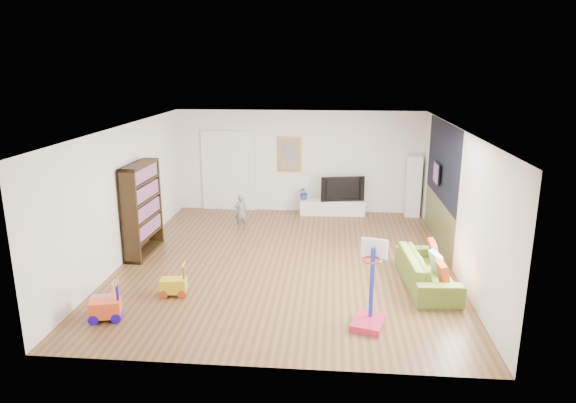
# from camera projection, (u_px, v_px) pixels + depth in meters

# --- Properties ---
(floor) EXTENTS (6.50, 7.50, 0.00)m
(floor) POSITION_uv_depth(u_px,v_px,m) (286.00, 261.00, 10.37)
(floor) COLOR brown
(floor) RESTS_ON ground
(ceiling) EXTENTS (6.50, 7.50, 0.00)m
(ceiling) POSITION_uv_depth(u_px,v_px,m) (286.00, 128.00, 9.66)
(ceiling) COLOR white
(ceiling) RESTS_ON ground
(wall_back) EXTENTS (6.50, 0.00, 2.70)m
(wall_back) POSITION_uv_depth(u_px,v_px,m) (299.00, 162.00, 13.62)
(wall_back) COLOR silver
(wall_back) RESTS_ON ground
(wall_front) EXTENTS (6.50, 0.00, 2.70)m
(wall_front) POSITION_uv_depth(u_px,v_px,m) (259.00, 272.00, 6.41)
(wall_front) COLOR silver
(wall_front) RESTS_ON ground
(wall_left) EXTENTS (0.00, 7.50, 2.70)m
(wall_left) POSITION_uv_depth(u_px,v_px,m) (125.00, 193.00, 10.29)
(wall_left) COLOR silver
(wall_left) RESTS_ON ground
(wall_right) EXTENTS (0.00, 7.50, 2.70)m
(wall_right) POSITION_uv_depth(u_px,v_px,m) (456.00, 201.00, 9.74)
(wall_right) COLOR silver
(wall_right) RESTS_ON ground
(navy_accent) EXTENTS (0.01, 3.20, 1.70)m
(navy_accent) POSITION_uv_depth(u_px,v_px,m) (443.00, 161.00, 10.96)
(navy_accent) COLOR black
(navy_accent) RESTS_ON wall_right
(olive_wainscot) EXTENTS (0.01, 3.20, 1.00)m
(olive_wainscot) POSITION_uv_depth(u_px,v_px,m) (438.00, 222.00, 11.31)
(olive_wainscot) COLOR brown
(olive_wainscot) RESTS_ON wall_right
(doorway) EXTENTS (1.45, 0.06, 2.10)m
(doorway) POSITION_uv_depth(u_px,v_px,m) (229.00, 172.00, 13.82)
(doorway) COLOR white
(doorway) RESTS_ON ground
(painting_back) EXTENTS (0.62, 0.06, 0.92)m
(painting_back) POSITION_uv_depth(u_px,v_px,m) (290.00, 154.00, 13.55)
(painting_back) COLOR gold
(painting_back) RESTS_ON wall_back
(artwork_right) EXTENTS (0.04, 0.56, 0.46)m
(artwork_right) POSITION_uv_depth(u_px,v_px,m) (437.00, 173.00, 11.23)
(artwork_right) COLOR #7F3F8C
(artwork_right) RESTS_ON wall_right
(media_console) EXTENTS (1.71, 0.49, 0.40)m
(media_console) POSITION_uv_depth(u_px,v_px,m) (332.00, 207.00, 13.56)
(media_console) COLOR silver
(media_console) RESTS_ON ground
(tall_cabinet) EXTENTS (0.38, 0.38, 1.59)m
(tall_cabinet) POSITION_uv_depth(u_px,v_px,m) (413.00, 186.00, 13.28)
(tall_cabinet) COLOR white
(tall_cabinet) RESTS_ON ground
(bookshelf) EXTENTS (0.38, 1.32, 1.92)m
(bookshelf) POSITION_uv_depth(u_px,v_px,m) (142.00, 209.00, 10.58)
(bookshelf) COLOR black
(bookshelf) RESTS_ON ground
(sofa) EXTENTS (0.91, 2.04, 0.58)m
(sofa) POSITION_uv_depth(u_px,v_px,m) (427.00, 270.00, 9.17)
(sofa) COLOR #5B7429
(sofa) RESTS_ON ground
(basketball_hoop) EXTENTS (0.61, 0.67, 1.35)m
(basketball_hoop) POSITION_uv_depth(u_px,v_px,m) (370.00, 285.00, 7.64)
(basketball_hoop) COLOR #B8213F
(basketball_hoop) RESTS_ON ground
(ride_on_yellow) EXTENTS (0.46, 0.31, 0.58)m
(ride_on_yellow) POSITION_uv_depth(u_px,v_px,m) (173.00, 280.00, 8.77)
(ride_on_yellow) COLOR gold
(ride_on_yellow) RESTS_ON ground
(ride_on_orange) EXTENTS (0.52, 0.39, 0.62)m
(ride_on_orange) POSITION_uv_depth(u_px,v_px,m) (105.00, 302.00, 7.91)
(ride_on_orange) COLOR #FF5027
(ride_on_orange) RESTS_ON ground
(ride_on_pink) EXTENTS (0.43, 0.31, 0.52)m
(ride_on_pink) POSITION_uv_depth(u_px,v_px,m) (103.00, 298.00, 8.17)
(ride_on_pink) COLOR #D057A4
(ride_on_pink) RESTS_ON ground
(child) EXTENTS (0.35, 0.26, 0.86)m
(child) POSITION_uv_depth(u_px,v_px,m) (241.00, 212.00, 12.29)
(child) COLOR slate
(child) RESTS_ON ground
(tv) EXTENTS (1.15, 0.38, 0.66)m
(tv) POSITION_uv_depth(u_px,v_px,m) (342.00, 188.00, 13.40)
(tv) COLOR black
(tv) RESTS_ON media_console
(vase_plant) EXTENTS (0.38, 0.34, 0.36)m
(vase_plant) POSITION_uv_depth(u_px,v_px,m) (304.00, 193.00, 13.51)
(vase_plant) COLOR navy
(vase_plant) RESTS_ON media_console
(pillow_left) EXTENTS (0.14, 0.42, 0.42)m
(pillow_left) POSITION_uv_depth(u_px,v_px,m) (443.00, 274.00, 8.58)
(pillow_left) COLOR #AE4017
(pillow_left) RESTS_ON sofa
(pillow_center) EXTENTS (0.19, 0.40, 0.38)m
(pillow_center) POSITION_uv_depth(u_px,v_px,m) (437.00, 263.00, 9.08)
(pillow_center) COLOR white
(pillow_center) RESTS_ON sofa
(pillow_right) EXTENTS (0.12, 0.42, 0.42)m
(pillow_right) POSITION_uv_depth(u_px,v_px,m) (434.00, 251.00, 9.64)
(pillow_right) COLOR #B32F1F
(pillow_right) RESTS_ON sofa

